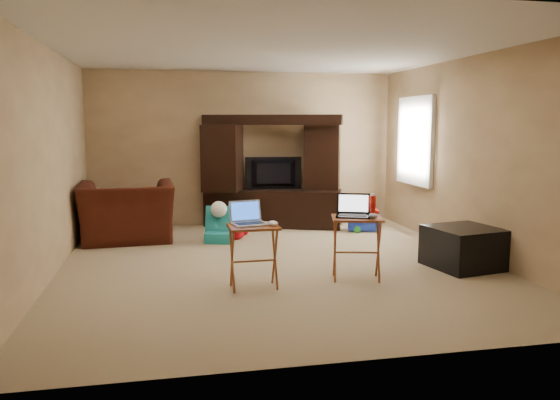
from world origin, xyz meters
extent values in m
plane|color=tan|center=(0.00, 0.00, 0.00)|extent=(5.50, 5.50, 0.00)
plane|color=silver|center=(0.00, 0.00, 2.50)|extent=(5.50, 5.50, 0.00)
plane|color=tan|center=(0.00, 2.75, 1.25)|extent=(5.00, 0.00, 5.00)
plane|color=tan|center=(0.00, -2.75, 1.25)|extent=(5.00, 0.00, 5.00)
plane|color=tan|center=(-2.50, 0.00, 1.25)|extent=(0.00, 5.50, 5.50)
plane|color=tan|center=(2.50, 0.00, 1.25)|extent=(0.00, 5.50, 5.50)
plane|color=white|center=(2.48, 1.55, 1.40)|extent=(0.00, 1.20, 1.20)
cube|color=white|center=(2.46, 1.55, 1.40)|extent=(0.06, 1.14, 1.34)
cube|color=black|center=(0.42, 2.41, 0.90)|extent=(2.25, 1.28, 1.80)
imported|color=black|center=(0.42, 2.37, 0.86)|extent=(0.92, 0.20, 0.53)
imported|color=#41160D|center=(-1.83, 1.70, 0.42)|extent=(1.35, 1.19, 0.83)
cube|color=black|center=(2.10, -0.58, 0.24)|extent=(0.85, 0.85, 0.47)
cube|color=brown|center=(-0.41, -0.89, 0.32)|extent=(0.51, 0.41, 0.65)
cube|color=brown|center=(0.71, -0.81, 0.34)|extent=(0.61, 0.53, 0.68)
cube|color=#B6B5BB|center=(-0.44, -0.86, 0.77)|extent=(0.39, 0.35, 0.24)
cube|color=black|center=(0.67, -0.79, 0.80)|extent=(0.44, 0.40, 0.24)
ellipsoid|color=white|center=(-0.22, -0.96, 0.68)|extent=(0.12, 0.15, 0.05)
ellipsoid|color=#404045|center=(0.84, -0.93, 0.71)|extent=(0.11, 0.15, 0.06)
cylinder|color=red|center=(0.91, -0.73, 0.79)|extent=(0.07, 0.07, 0.21)
camera|label=1|loc=(-1.23, -6.22, 1.67)|focal=35.00mm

